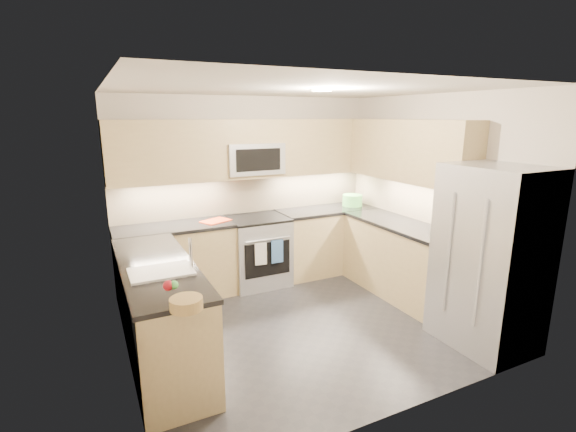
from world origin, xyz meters
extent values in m
cube|color=#26262B|center=(0.00, 0.00, 0.00)|extent=(3.60, 3.20, 0.00)
cube|color=beige|center=(0.00, 0.00, 2.50)|extent=(3.60, 3.20, 0.02)
cube|color=beige|center=(0.00, 1.60, 1.25)|extent=(3.60, 0.02, 2.50)
cube|color=beige|center=(0.00, -1.60, 1.25)|extent=(3.60, 0.02, 2.50)
cube|color=beige|center=(-1.80, 0.00, 1.25)|extent=(0.02, 3.20, 2.50)
cube|color=beige|center=(1.80, 0.00, 1.25)|extent=(0.02, 3.20, 2.50)
cube|color=tan|center=(-1.09, 1.30, 0.45)|extent=(1.42, 0.60, 0.90)
cube|color=tan|center=(1.09, 1.30, 0.45)|extent=(1.42, 0.60, 0.90)
cube|color=tan|center=(1.50, 0.15, 0.45)|extent=(0.60, 1.70, 0.90)
cube|color=tan|center=(-1.50, 0.00, 0.45)|extent=(0.60, 2.00, 0.90)
cube|color=black|center=(-1.09, 1.30, 0.92)|extent=(1.42, 0.63, 0.04)
cube|color=black|center=(1.09, 1.30, 0.92)|extent=(1.42, 0.63, 0.04)
cube|color=black|center=(1.50, 0.15, 0.92)|extent=(0.63, 1.70, 0.04)
cube|color=black|center=(-1.50, 0.00, 0.92)|extent=(0.63, 2.00, 0.04)
cube|color=tan|center=(0.00, 1.43, 1.83)|extent=(3.60, 0.35, 0.75)
cube|color=tan|center=(1.62, 0.28, 1.83)|extent=(0.35, 1.95, 0.75)
cube|color=tan|center=(0.00, 1.60, 1.20)|extent=(3.60, 0.01, 0.51)
cube|color=tan|center=(1.80, 0.45, 1.20)|extent=(0.01, 2.30, 0.51)
cube|color=#A8AAB0|center=(0.00, 1.28, 0.46)|extent=(0.76, 0.65, 0.91)
cube|color=black|center=(0.00, 1.28, 0.92)|extent=(0.76, 0.65, 0.03)
cube|color=black|center=(0.00, 0.95, 0.45)|extent=(0.62, 0.02, 0.45)
cylinder|color=#B2B5BA|center=(0.00, 0.93, 0.72)|extent=(0.60, 0.02, 0.02)
cube|color=#A9ACB1|center=(0.00, 1.40, 1.70)|extent=(0.76, 0.40, 0.40)
cube|color=black|center=(0.00, 1.20, 1.70)|extent=(0.60, 0.01, 0.28)
cube|color=#A5A7AD|center=(1.45, -1.15, 0.90)|extent=(0.70, 0.90, 1.80)
cylinder|color=#B2B5BA|center=(1.08, -1.33, 0.95)|extent=(0.02, 0.02, 1.20)
cylinder|color=#B2B5BA|center=(1.08, -0.97, 0.95)|extent=(0.02, 0.02, 1.20)
cube|color=white|center=(-1.50, -0.25, 0.88)|extent=(0.52, 0.38, 0.16)
cylinder|color=silver|center=(-1.24, -0.25, 1.08)|extent=(0.03, 0.03, 0.28)
cylinder|color=#51B24C|center=(1.53, 1.30, 1.02)|extent=(0.35, 0.35, 0.17)
cube|color=red|center=(-0.56, 1.28, 0.95)|extent=(0.42, 0.36, 0.01)
cylinder|color=#A6864D|center=(-1.46, -1.03, 0.98)|extent=(0.30, 0.30, 0.08)
sphere|color=#A6121F|center=(-1.54, -0.84, 1.05)|extent=(0.08, 0.08, 0.08)
sphere|color=#4AAE4D|center=(-1.50, -0.84, 1.05)|extent=(0.07, 0.07, 0.07)
cube|color=white|center=(-0.11, 0.91, 0.55)|extent=(0.15, 0.03, 0.29)
cube|color=#345A8F|center=(0.12, 0.91, 0.55)|extent=(0.16, 0.02, 0.31)
camera|label=1|loc=(-2.00, -3.73, 2.24)|focal=26.00mm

